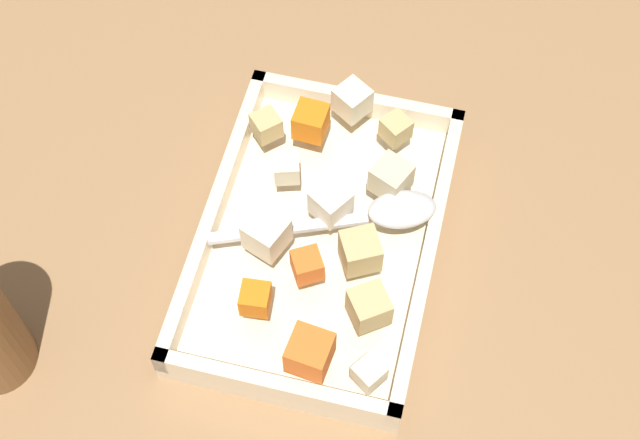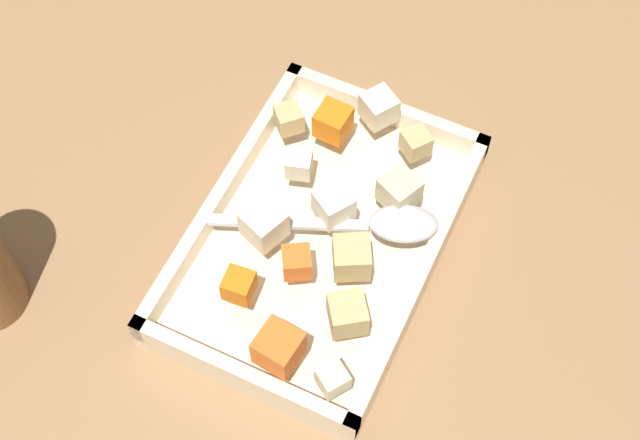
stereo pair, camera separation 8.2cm
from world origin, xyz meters
name	(u,v)px [view 1 (the left image)]	position (x,y,z in m)	size (l,w,h in m)	color
ground_plane	(310,229)	(0.00, 0.00, 0.00)	(4.00, 4.00, 0.00)	#936D47
baking_dish	(320,241)	(0.02, 0.01, 0.01)	(0.31, 0.21, 0.04)	beige
carrot_chunk_corner_nw	(255,299)	(0.10, -0.02, 0.05)	(0.02, 0.02, 0.02)	orange
carrot_chunk_corner_ne	(307,265)	(0.06, 0.01, 0.05)	(0.02, 0.02, 0.02)	orange
carrot_chunk_corner_sw	(311,121)	(-0.08, -0.02, 0.06)	(0.03, 0.03, 0.03)	orange
carrot_chunk_back_center	(310,353)	(0.14, 0.04, 0.06)	(0.03, 0.03, 0.03)	orange
potato_chunk_mid_right	(266,234)	(0.04, -0.03, 0.06)	(0.03, 0.03, 0.03)	beige
potato_chunk_far_right	(396,129)	(-0.09, 0.06, 0.05)	(0.02, 0.02, 0.02)	tan
potato_chunk_under_handle	(352,100)	(-0.12, 0.01, 0.05)	(0.03, 0.03, 0.03)	beige
potato_chunk_rim_edge	(391,178)	(-0.04, 0.07, 0.06)	(0.03, 0.03, 0.03)	beige
potato_chunk_front_center	(369,373)	(0.15, 0.09, 0.05)	(0.02, 0.02, 0.02)	beige
potato_chunk_mid_left	(369,307)	(0.09, 0.07, 0.06)	(0.03, 0.03, 0.03)	tan
potato_chunk_corner_se	(287,168)	(-0.03, -0.03, 0.05)	(0.02, 0.02, 0.02)	beige
potato_chunk_center	(266,125)	(-0.07, -0.06, 0.05)	(0.02, 0.02, 0.02)	tan
potato_chunk_heap_top	(360,251)	(0.04, 0.06, 0.06)	(0.03, 0.03, 0.03)	tan
parsnip_chunk_far_left	(331,203)	(0.00, 0.02, 0.06)	(0.03, 0.03, 0.03)	silver
serving_spoon	(387,212)	(-0.01, 0.07, 0.05)	(0.10, 0.20, 0.02)	silver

